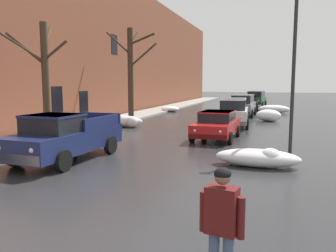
{
  "coord_description": "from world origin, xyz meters",
  "views": [
    {
      "loc": [
        4.94,
        -4.12,
        2.87
      ],
      "look_at": [
        0.98,
        8.51,
        1.2
      ],
      "focal_mm": 37.15,
      "sensor_mm": 36.0,
      "label": 1
    }
  ],
  "objects_px": {
    "bare_tree_second_along_sidewalk": "(44,77)",
    "sedan_red_parked_kerbside_close": "(216,124)",
    "suv_white_parked_kerbside_mid": "(233,111)",
    "suv_green_at_far_intersection": "(256,98)",
    "sedan_black_queued_behind_truck": "(249,103)",
    "suv_grey_parked_far_down_block": "(243,104)",
    "pedestrian_with_coffee": "(222,221)",
    "bare_tree_mid_block": "(131,72)",
    "pickup_truck_darkblue_approaching_near_lane": "(65,137)",
    "street_lamp_post": "(294,60)"
  },
  "relations": [
    {
      "from": "bare_tree_second_along_sidewalk",
      "to": "sedan_red_parked_kerbside_close",
      "type": "distance_m",
      "value": 8.53
    },
    {
      "from": "bare_tree_mid_block",
      "to": "sedan_red_parked_kerbside_close",
      "type": "xyz_separation_m",
      "value": [
        7.07,
        -5.6,
        -2.86
      ]
    },
    {
      "from": "sedan_red_parked_kerbside_close",
      "to": "pedestrian_with_coffee",
      "type": "relative_size",
      "value": 2.34
    },
    {
      "from": "sedan_red_parked_kerbside_close",
      "to": "suv_green_at_far_intersection",
      "type": "height_order",
      "value": "suv_green_at_far_intersection"
    },
    {
      "from": "bare_tree_mid_block",
      "to": "pickup_truck_darkblue_approaching_near_lane",
      "type": "height_order",
      "value": "bare_tree_mid_block"
    },
    {
      "from": "sedan_black_queued_behind_truck",
      "to": "pedestrian_with_coffee",
      "type": "bearing_deg",
      "value": -86.29
    },
    {
      "from": "sedan_black_queued_behind_truck",
      "to": "pedestrian_with_coffee",
      "type": "xyz_separation_m",
      "value": [
        2.06,
        -31.75,
        0.28
      ]
    },
    {
      "from": "bare_tree_second_along_sidewalk",
      "to": "pedestrian_with_coffee",
      "type": "bearing_deg",
      "value": -43.6
    },
    {
      "from": "bare_tree_second_along_sidewalk",
      "to": "pickup_truck_darkblue_approaching_near_lane",
      "type": "xyz_separation_m",
      "value": [
        2.65,
        -2.53,
        -2.23
      ]
    },
    {
      "from": "pickup_truck_darkblue_approaching_near_lane",
      "to": "sedan_black_queued_behind_truck",
      "type": "xyz_separation_m",
      "value": [
        4.7,
        25.32,
        -0.13
      ]
    },
    {
      "from": "suv_white_parked_kerbside_mid",
      "to": "suv_green_at_far_intersection",
      "type": "height_order",
      "value": "same"
    },
    {
      "from": "sedan_red_parked_kerbside_close",
      "to": "suv_green_at_far_intersection",
      "type": "distance_m",
      "value": 25.44
    },
    {
      "from": "bare_tree_second_along_sidewalk",
      "to": "pickup_truck_darkblue_approaching_near_lane",
      "type": "relative_size",
      "value": 1.1
    },
    {
      "from": "pickup_truck_darkblue_approaching_near_lane",
      "to": "suv_white_parked_kerbside_mid",
      "type": "relative_size",
      "value": 1.09
    },
    {
      "from": "sedan_red_parked_kerbside_close",
      "to": "street_lamp_post",
      "type": "distance_m",
      "value": 5.33
    },
    {
      "from": "bare_tree_mid_block",
      "to": "suv_grey_parked_far_down_block",
      "type": "xyz_separation_m",
      "value": [
        7.18,
        7.24,
        -2.62
      ]
    },
    {
      "from": "sedan_red_parked_kerbside_close",
      "to": "street_lamp_post",
      "type": "relative_size",
      "value": 0.61
    },
    {
      "from": "pickup_truck_darkblue_approaching_near_lane",
      "to": "street_lamp_post",
      "type": "relative_size",
      "value": 0.78
    },
    {
      "from": "suv_grey_parked_far_down_block",
      "to": "suv_green_at_far_intersection",
      "type": "xyz_separation_m",
      "value": [
        0.39,
        12.59,
        0.0
      ]
    },
    {
      "from": "sedan_black_queued_behind_truck",
      "to": "bare_tree_second_along_sidewalk",
      "type": "bearing_deg",
      "value": -107.88
    },
    {
      "from": "bare_tree_second_along_sidewalk",
      "to": "suv_white_parked_kerbside_mid",
      "type": "distance_m",
      "value": 12.19
    },
    {
      "from": "pedestrian_with_coffee",
      "to": "suv_green_at_far_intersection",
      "type": "bearing_deg",
      "value": 92.58
    },
    {
      "from": "sedan_red_parked_kerbside_close",
      "to": "suv_grey_parked_far_down_block",
      "type": "distance_m",
      "value": 12.84
    },
    {
      "from": "suv_white_parked_kerbside_mid",
      "to": "bare_tree_second_along_sidewalk",
      "type": "bearing_deg",
      "value": -127.87
    },
    {
      "from": "suv_grey_parked_far_down_block",
      "to": "pickup_truck_darkblue_approaching_near_lane",
      "type": "bearing_deg",
      "value": -103.52
    },
    {
      "from": "sedan_black_queued_behind_truck",
      "to": "pickup_truck_darkblue_approaching_near_lane",
      "type": "bearing_deg",
      "value": -100.52
    },
    {
      "from": "sedan_red_parked_kerbside_close",
      "to": "bare_tree_mid_block",
      "type": "bearing_deg",
      "value": 141.63
    },
    {
      "from": "suv_white_parked_kerbside_mid",
      "to": "pedestrian_with_coffee",
      "type": "distance_m",
      "value": 18.55
    },
    {
      "from": "suv_green_at_far_intersection",
      "to": "suv_white_parked_kerbside_mid",
      "type": "bearing_deg",
      "value": -90.9
    },
    {
      "from": "sedan_black_queued_behind_truck",
      "to": "suv_grey_parked_far_down_block",
      "type": "bearing_deg",
      "value": -90.54
    },
    {
      "from": "sedan_red_parked_kerbside_close",
      "to": "suv_green_at_far_intersection",
      "type": "xyz_separation_m",
      "value": [
        0.5,
        25.43,
        0.24
      ]
    },
    {
      "from": "bare_tree_second_along_sidewalk",
      "to": "suv_grey_parked_far_down_block",
      "type": "bearing_deg",
      "value": 66.5
    },
    {
      "from": "pedestrian_with_coffee",
      "to": "street_lamp_post",
      "type": "distance_m",
      "value": 10.54
    },
    {
      "from": "bare_tree_mid_block",
      "to": "sedan_black_queued_behind_truck",
      "type": "height_order",
      "value": "bare_tree_mid_block"
    },
    {
      "from": "pickup_truck_darkblue_approaching_near_lane",
      "to": "suv_white_parked_kerbside_mid",
      "type": "height_order",
      "value": "suv_white_parked_kerbside_mid"
    },
    {
      "from": "suv_green_at_far_intersection",
      "to": "pedestrian_with_coffee",
      "type": "xyz_separation_m",
      "value": [
        1.73,
        -38.34,
        0.05
      ]
    },
    {
      "from": "suv_grey_parked_far_down_block",
      "to": "suv_green_at_far_intersection",
      "type": "bearing_deg",
      "value": 88.24
    },
    {
      "from": "suv_green_at_far_intersection",
      "to": "street_lamp_post",
      "type": "relative_size",
      "value": 0.72
    },
    {
      "from": "bare_tree_mid_block",
      "to": "sedan_red_parked_kerbside_close",
      "type": "bearing_deg",
      "value": -38.37
    },
    {
      "from": "bare_tree_mid_block",
      "to": "pickup_truck_darkblue_approaching_near_lane",
      "type": "xyz_separation_m",
      "value": [
        2.53,
        -12.07,
        -2.73
      ]
    },
    {
      "from": "suv_white_parked_kerbside_mid",
      "to": "suv_green_at_far_intersection",
      "type": "xyz_separation_m",
      "value": [
        0.31,
        19.9,
        0.0
      ]
    },
    {
      "from": "suv_grey_parked_far_down_block",
      "to": "street_lamp_post",
      "type": "xyz_separation_m",
      "value": [
        3.34,
        -15.62,
        2.73
      ]
    },
    {
      "from": "bare_tree_mid_block",
      "to": "suv_white_parked_kerbside_mid",
      "type": "bearing_deg",
      "value": -0.46
    },
    {
      "from": "bare_tree_second_along_sidewalk",
      "to": "street_lamp_post",
      "type": "xyz_separation_m",
      "value": [
        10.64,
        1.16,
        0.61
      ]
    },
    {
      "from": "pedestrian_with_coffee",
      "to": "suv_grey_parked_far_down_block",
      "type": "bearing_deg",
      "value": 94.7
    },
    {
      "from": "bare_tree_second_along_sidewalk",
      "to": "sedan_red_parked_kerbside_close",
      "type": "relative_size",
      "value": 1.39
    },
    {
      "from": "pickup_truck_darkblue_approaching_near_lane",
      "to": "suv_green_at_far_intersection",
      "type": "relative_size",
      "value": 1.08
    },
    {
      "from": "suv_grey_parked_far_down_block",
      "to": "suv_green_at_far_intersection",
      "type": "distance_m",
      "value": 12.6
    },
    {
      "from": "bare_tree_mid_block",
      "to": "pedestrian_with_coffee",
      "type": "relative_size",
      "value": 3.77
    },
    {
      "from": "bare_tree_mid_block",
      "to": "suv_green_at_far_intersection",
      "type": "relative_size",
      "value": 1.38
    }
  ]
}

